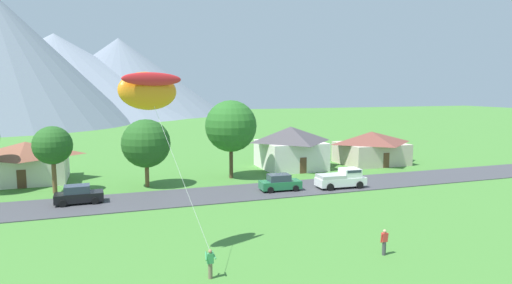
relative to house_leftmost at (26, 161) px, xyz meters
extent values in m
cube|color=#424247|center=(17.93, -13.03, -2.33)|extent=(160.00, 6.92, 0.08)
cone|color=gray|center=(-8.17, 128.62, 13.13)|extent=(109.54, 109.54, 31.01)
cone|color=slate|center=(15.15, 133.08, 12.95)|extent=(84.65, 84.65, 30.65)
cube|color=beige|center=(0.00, 0.00, -0.89)|extent=(8.44, 6.95, 2.95)
pyramid|color=brown|center=(0.00, 0.00, 1.40)|extent=(9.12, 7.51, 1.62)
cube|color=brown|center=(0.00, -3.50, -1.37)|extent=(0.90, 0.06, 2.00)
cube|color=beige|center=(43.71, -2.41, -0.91)|extent=(8.52, 7.14, 2.92)
pyramid|color=brown|center=(43.71, -2.41, 1.35)|extent=(9.20, 7.71, 1.60)
cube|color=brown|center=(43.71, -6.00, -1.37)|extent=(0.90, 0.06, 2.00)
cube|color=silver|center=(31.61, -1.91, -0.59)|extent=(7.59, 7.86, 3.57)
pyramid|color=#474247|center=(31.61, -1.91, 2.18)|extent=(8.20, 8.49, 1.96)
cube|color=brown|center=(31.61, -5.86, -1.37)|extent=(0.90, 0.06, 2.00)
cylinder|color=brown|center=(12.60, -6.97, -0.99)|extent=(0.44, 0.44, 2.76)
sphere|color=#23561E|center=(12.60, -6.97, 2.33)|extent=(5.18, 5.18, 5.18)
cylinder|color=brown|center=(3.51, -6.84, -0.65)|extent=(0.44, 0.44, 3.44)
sphere|color=#23561E|center=(3.51, -6.84, 2.51)|extent=(3.84, 3.84, 3.84)
cylinder|color=#4C3823|center=(22.38, -5.63, -0.41)|extent=(0.44, 0.44, 3.91)
sphere|color=#286623|center=(22.38, -5.63, 3.80)|extent=(6.01, 6.01, 6.01)
cube|color=#237042|center=(25.34, -13.57, -1.69)|extent=(4.28, 2.01, 0.80)
cube|color=#2D3847|center=(25.19, -13.56, -0.95)|extent=(2.28, 1.69, 0.68)
cylinder|color=black|center=(26.73, -12.72, -1.97)|extent=(0.65, 0.27, 0.64)
cylinder|color=black|center=(26.64, -14.56, -1.97)|extent=(0.65, 0.27, 0.64)
cylinder|color=black|center=(24.04, -12.59, -1.97)|extent=(0.65, 0.27, 0.64)
cylinder|color=black|center=(23.94, -14.42, -1.97)|extent=(0.65, 0.27, 0.64)
cube|color=black|center=(6.04, -12.24, -1.69)|extent=(4.26, 1.94, 0.80)
cube|color=#2D3847|center=(5.89, -12.25, -0.95)|extent=(2.25, 1.66, 0.68)
cylinder|color=black|center=(7.36, -11.28, -1.97)|extent=(0.65, 0.26, 0.64)
cylinder|color=black|center=(7.42, -13.12, -1.97)|extent=(0.65, 0.26, 0.64)
cylinder|color=black|center=(4.66, -11.37, -1.97)|extent=(0.65, 0.26, 0.64)
cylinder|color=black|center=(4.72, -13.21, -1.97)|extent=(0.65, 0.26, 0.64)
cube|color=white|center=(31.86, -14.49, -1.62)|extent=(5.28, 2.23, 0.84)
cube|color=white|center=(32.96, -14.54, -0.75)|extent=(1.98, 1.92, 0.90)
cube|color=#2D3847|center=(32.96, -14.54, -0.48)|extent=(1.70, 1.95, 0.28)
cube|color=#B7B7B7|center=(30.71, -14.44, -1.02)|extent=(2.78, 2.08, 0.36)
cylinder|color=black|center=(33.60, -13.54, -1.91)|extent=(0.77, 0.31, 0.76)
cylinder|color=black|center=(33.51, -15.58, -1.91)|extent=(0.77, 0.31, 0.76)
cylinder|color=black|center=(30.21, -13.39, -1.91)|extent=(0.77, 0.31, 0.76)
cylinder|color=black|center=(30.12, -15.43, -1.91)|extent=(0.77, 0.31, 0.76)
cylinder|color=#70604C|center=(13.72, -31.58, -1.93)|extent=(0.24, 0.24, 0.88)
cube|color=#388E51|center=(13.72, -31.58, -1.20)|extent=(0.36, 0.22, 0.58)
sphere|color=#9E7051|center=(13.72, -31.58, -0.80)|extent=(0.21, 0.21, 0.21)
cylinder|color=#388E51|center=(13.50, -31.52, -1.06)|extent=(0.18, 0.55, 0.37)
cylinder|color=#388E51|center=(13.94, -31.52, -1.06)|extent=(0.18, 0.55, 0.37)
ellipsoid|color=orange|center=(11.03, -27.45, 8.00)|extent=(4.19, 3.08, 2.51)
ellipsoid|color=red|center=(11.25, -27.96, 8.69)|extent=(3.80, 2.05, 0.87)
cylinder|color=silver|center=(12.38, -29.51, 3.59)|extent=(2.71, 4.15, 8.83)
cylinder|color=#3D3D42|center=(24.93, -31.84, -1.93)|extent=(0.24, 0.24, 0.88)
cube|color=red|center=(24.93, -31.84, -1.20)|extent=(0.36, 0.22, 0.58)
sphere|color=tan|center=(24.93, -31.84, -0.80)|extent=(0.21, 0.21, 0.21)
cylinder|color=red|center=(24.71, -31.84, -1.25)|extent=(0.12, 0.18, 0.59)
cylinder|color=red|center=(25.15, -31.84, -1.25)|extent=(0.12, 0.18, 0.59)
camera|label=1|loc=(8.47, -54.30, 8.15)|focal=30.63mm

